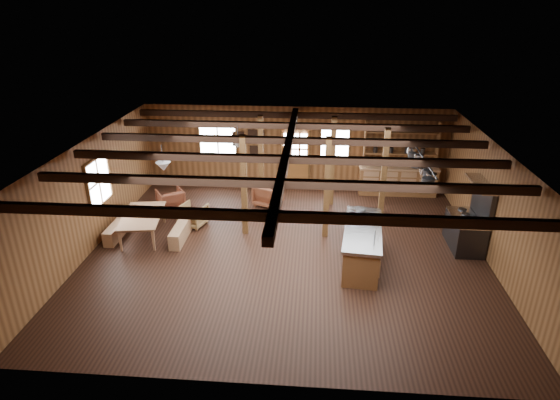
# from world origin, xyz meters

# --- Properties ---
(room) EXTENTS (10.04, 9.04, 2.84)m
(room) POSITION_xyz_m (0.00, 0.00, 1.40)
(room) COLOR black
(room) RESTS_ON ground
(ceiling_joists) EXTENTS (9.80, 8.82, 0.18)m
(ceiling_joists) POSITION_xyz_m (0.00, 0.18, 2.68)
(ceiling_joists) COLOR black
(ceiling_joists) RESTS_ON ceiling
(timber_posts) EXTENTS (3.95, 2.35, 2.80)m
(timber_posts) POSITION_xyz_m (0.52, 2.08, 1.40)
(timber_posts) COLOR #402912
(timber_posts) RESTS_ON floor
(back_door) EXTENTS (1.02, 0.08, 2.15)m
(back_door) POSITION_xyz_m (0.00, 4.45, 0.88)
(back_door) COLOR brown
(back_door) RESTS_ON floor
(window_back_left) EXTENTS (1.32, 0.06, 1.32)m
(window_back_left) POSITION_xyz_m (-2.60, 4.46, 1.60)
(window_back_left) COLOR white
(window_back_left) RESTS_ON wall_back
(window_back_right) EXTENTS (1.02, 0.06, 1.32)m
(window_back_right) POSITION_xyz_m (1.30, 4.46, 1.60)
(window_back_right) COLOR white
(window_back_right) RESTS_ON wall_back
(window_left) EXTENTS (0.14, 1.24, 1.32)m
(window_left) POSITION_xyz_m (-4.96, 0.50, 1.60)
(window_left) COLOR white
(window_left) RESTS_ON wall_back
(notice_boards) EXTENTS (1.08, 0.03, 0.90)m
(notice_boards) POSITION_xyz_m (-1.50, 4.46, 1.64)
(notice_boards) COLOR silver
(notice_boards) RESTS_ON wall_back
(back_counter) EXTENTS (2.55, 0.60, 2.45)m
(back_counter) POSITION_xyz_m (3.40, 4.20, 0.60)
(back_counter) COLOR brown
(back_counter) RESTS_ON floor
(pendant_lamps) EXTENTS (1.86, 2.36, 0.66)m
(pendant_lamps) POSITION_xyz_m (-2.25, 1.00, 2.25)
(pendant_lamps) COLOR #2D2D30
(pendant_lamps) RESTS_ON ceiling
(pot_rack) EXTENTS (0.42, 3.00, 0.45)m
(pot_rack) POSITION_xyz_m (3.22, 0.28, 2.30)
(pot_rack) COLOR #2D2D30
(pot_rack) RESTS_ON ceiling
(kitchen_island) EXTENTS (1.14, 2.58, 1.20)m
(kitchen_island) POSITION_xyz_m (1.87, -0.35, 0.48)
(kitchen_island) COLOR brown
(kitchen_island) RESTS_ON floor
(step_stool) EXTENTS (0.54, 0.42, 0.44)m
(step_stool) POSITION_xyz_m (2.01, -0.91, 0.22)
(step_stool) COLOR olive
(step_stool) RESTS_ON floor
(commercial_range) EXTENTS (0.77, 1.46, 1.80)m
(commercial_range) POSITION_xyz_m (4.65, 0.66, 0.60)
(commercial_range) COLOR #2D2D30
(commercial_range) RESTS_ON floor
(dining_table) EXTENTS (1.27, 1.95, 0.64)m
(dining_table) POSITION_xyz_m (-3.90, 0.58, 0.32)
(dining_table) COLOR #946643
(dining_table) RESTS_ON floor
(bench_wall) EXTENTS (0.28, 1.47, 0.40)m
(bench_wall) POSITION_xyz_m (-4.65, 0.58, 0.20)
(bench_wall) COLOR olive
(bench_wall) RESTS_ON floor
(bench_aisle) EXTENTS (0.29, 1.56, 0.43)m
(bench_aisle) POSITION_xyz_m (-2.88, 0.58, 0.21)
(bench_aisle) COLOR olive
(bench_aisle) RESTS_ON floor
(armchair_a) EXTENTS (1.01, 1.02, 0.68)m
(armchair_a) POSITION_xyz_m (-3.69, 2.32, 0.34)
(armchair_a) COLOR brown
(armchair_a) RESTS_ON floor
(armchair_b) EXTENTS (0.99, 1.00, 0.70)m
(armchair_b) POSITION_xyz_m (-0.77, 2.96, 0.35)
(armchair_b) COLOR brown
(armchair_b) RESTS_ON floor
(armchair_c) EXTENTS (0.87, 0.88, 0.64)m
(armchair_c) POSITION_xyz_m (-2.75, 1.36, 0.32)
(armchair_c) COLOR olive
(armchair_c) RESTS_ON floor
(counter_pot) EXTENTS (0.30, 0.30, 0.18)m
(counter_pot) POSITION_xyz_m (1.83, 0.40, 1.03)
(counter_pot) COLOR #B7BABE
(counter_pot) RESTS_ON kitchen_island
(bowl) EXTENTS (0.27, 0.27, 0.06)m
(bowl) POSITION_xyz_m (1.67, -0.05, 0.97)
(bowl) COLOR silver
(bowl) RESTS_ON kitchen_island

